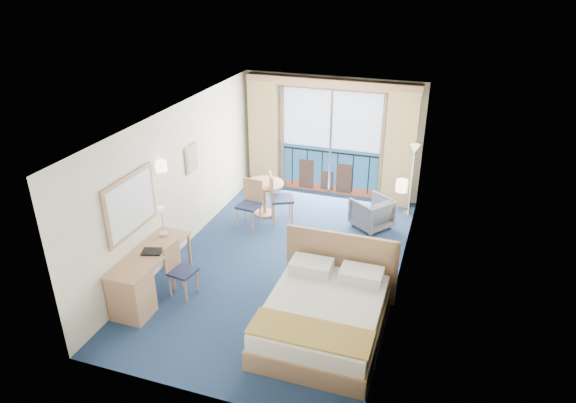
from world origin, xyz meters
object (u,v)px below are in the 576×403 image
at_px(round_table, 265,190).
at_px(table_chair_a, 277,195).
at_px(desk_chair, 178,266).
at_px(armchair, 372,213).
at_px(table_chair_b, 250,200).
at_px(floor_lamp, 413,162).
at_px(bed, 324,314).
at_px(desk, 136,287).
at_px(nightstand, 381,281).

distance_m(round_table, table_chair_a, 0.45).
relative_size(desk_chair, round_table, 1.12).
height_order(armchair, desk_chair, desk_chair).
distance_m(armchair, table_chair_b, 2.46).
relative_size(floor_lamp, round_table, 1.95).
bearing_deg(desk_chair, table_chair_a, -4.67).
relative_size(bed, floor_lamp, 1.36).
relative_size(floor_lamp, table_chair_b, 1.60).
relative_size(bed, desk, 1.28).
distance_m(desk_chair, round_table, 3.14).
distance_m(armchair, round_table, 2.27).
relative_size(floor_lamp, desk_chair, 1.75).
xyz_separation_m(armchair, desk_chair, (-2.54, -3.25, 0.18)).
height_order(round_table, table_chair_b, table_chair_b).
bearing_deg(desk_chair, floor_lamp, -29.89).
relative_size(armchair, desk, 0.42).
bearing_deg(table_chair_a, desk, 137.23).
xyz_separation_m(round_table, table_chair_b, (-0.09, -0.56, 0.01)).
bearing_deg(floor_lamp, desk, -127.36).
bearing_deg(desk_chair, bed, -86.24).
bearing_deg(armchair, nightstand, 50.99).
bearing_deg(round_table, nightstand, -36.92).
height_order(floor_lamp, table_chair_b, floor_lamp).
relative_size(desk_chair, table_chair_a, 0.84).
bearing_deg(desk_chair, desk, 155.91).
bearing_deg(nightstand, armchair, 104.08).
bearing_deg(desk, round_table, 79.76).
xyz_separation_m(nightstand, table_chair_a, (-2.45, 1.88, 0.36)).
height_order(floor_lamp, desk_chair, floor_lamp).
xyz_separation_m(desk, table_chair_b, (0.58, 3.19, 0.12)).
relative_size(floor_lamp, table_chair_a, 1.47).
height_order(bed, round_table, bed).
xyz_separation_m(nightstand, desk, (-3.50, -1.62, 0.19)).
relative_size(nightstand, floor_lamp, 0.31).
bearing_deg(desk_chair, armchair, -29.90).
xyz_separation_m(nightstand, floor_lamp, (0.09, 3.07, 0.94)).
xyz_separation_m(desk, table_chair_a, (1.05, 3.50, 0.17)).
bearing_deg(nightstand, table_chair_a, 142.51).
bearing_deg(table_chair_a, table_chair_b, 98.14).
relative_size(armchair, desk_chair, 0.79).
xyz_separation_m(desk_chair, table_chair_a, (0.66, 2.88, 0.09)).
height_order(armchair, table_chair_a, table_chair_a).
bearing_deg(armchair, desk, -0.30).
bearing_deg(bed, table_chair_b, 129.56).
bearing_deg(table_chair_b, bed, -43.88).
xyz_separation_m(floor_lamp, table_chair_a, (-2.53, -1.19, -0.59)).
xyz_separation_m(nightstand, table_chair_b, (-2.91, 1.56, 0.31)).
bearing_deg(bed, nightstand, 62.06).
bearing_deg(table_chair_b, table_chair_a, 40.79).
distance_m(bed, nightstand, 1.36).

